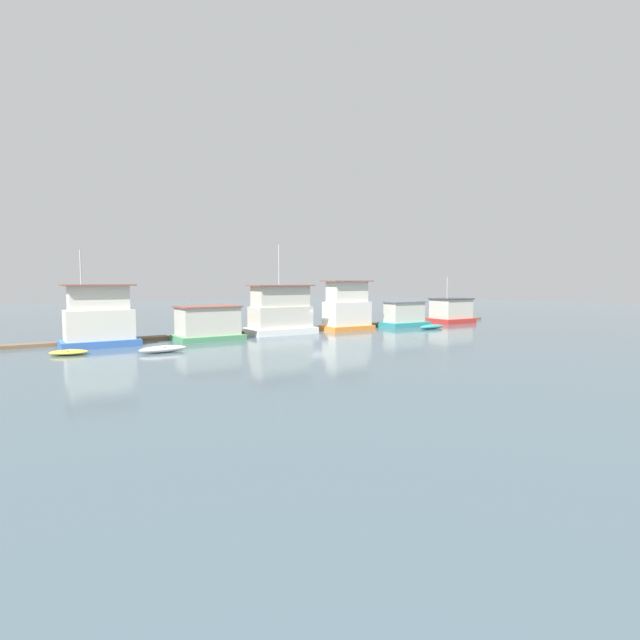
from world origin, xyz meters
name	(u,v)px	position (x,y,z in m)	size (l,w,h in m)	color
ground_plane	(315,332)	(0.00, 0.00, 0.00)	(200.00, 200.00, 0.00)	#475B66
dock_walkway	(302,329)	(0.00, 2.80, 0.15)	(59.60, 1.43, 0.30)	brown
houseboat_blue	(99,320)	(-21.60, 0.01, 2.27)	(6.18, 3.33, 8.09)	#3866B7
houseboat_green	(208,324)	(-12.17, -0.29, 1.53)	(6.13, 4.12, 3.21)	#4C9360
houseboat_white	(281,312)	(-3.90, 0.58, 2.31)	(7.04, 3.92, 9.31)	white
houseboat_orange	(347,308)	(4.65, 0.51, 2.50)	(5.64, 3.38, 5.60)	orange
houseboat_teal	(404,315)	(12.76, -0.21, 1.38)	(5.88, 3.29, 3.07)	teal
houseboat_red	(451,311)	(21.67, 0.47, 1.56)	(5.31, 4.05, 6.05)	red
dinghy_yellow	(69,352)	(-24.41, -3.87, 0.20)	(3.03, 2.17, 0.39)	yellow
dinghy_white	(163,349)	(-18.10, -6.43, 0.27)	(3.75, 1.27, 0.53)	white
dinghy_teal	(432,327)	(13.48, -4.07, 0.25)	(3.68, 1.18, 0.50)	teal
mooring_post_far_left	(442,316)	(21.47, 1.84, 0.83)	(0.32, 0.32, 1.67)	brown
mooring_post_near_left	(90,337)	(-22.13, 1.84, 0.63)	(0.31, 0.31, 1.26)	brown
mooring_post_centre	(125,336)	(-19.19, 1.84, 0.62)	(0.26, 0.26, 1.25)	brown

